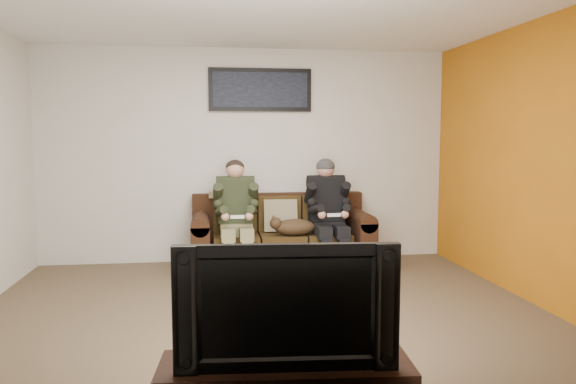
{
  "coord_description": "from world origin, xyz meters",
  "views": [
    {
      "loc": [
        -0.45,
        -4.67,
        1.54
      ],
      "look_at": [
        0.37,
        1.2,
        0.95
      ],
      "focal_mm": 35.0,
      "sensor_mm": 36.0,
      "label": 1
    }
  ],
  "objects": [
    {
      "name": "ceiling",
      "position": [
        0.0,
        0.0,
        2.6
      ],
      "size": [
        5.0,
        5.0,
        0.0
      ],
      "primitive_type": "plane",
      "rotation": [
        3.14,
        0.0,
        0.0
      ],
      "color": "silver",
      "rests_on": "ground"
    },
    {
      "name": "accent_wall_right",
      "position": [
        2.49,
        0.0,
        1.3
      ],
      "size": [
        0.0,
        4.5,
        4.5
      ],
      "primitive_type": "plane",
      "rotation": [
        1.57,
        0.0,
        -1.57
      ],
      "color": "#B96812",
      "rests_on": "ground"
    },
    {
      "name": "floor",
      "position": [
        0.0,
        0.0,
        0.0
      ],
      "size": [
        5.0,
        5.0,
        0.0
      ],
      "primitive_type": "plane",
      "color": "brown",
      "rests_on": "ground"
    },
    {
      "name": "television",
      "position": [
        -0.08,
        -1.95,
        0.72
      ],
      "size": [
        1.1,
        0.22,
        0.63
      ],
      "primitive_type": "imported",
      "rotation": [
        0.0,
        0.0,
        -0.07
      ],
      "color": "black",
      "rests_on": "tv_stand"
    },
    {
      "name": "throw_blanket",
      "position": [
        -0.26,
        2.08,
        0.85
      ],
      "size": [
        0.42,
        0.21,
        0.08
      ],
      "primitive_type": "cube",
      "color": "tan",
      "rests_on": "sofa"
    },
    {
      "name": "wall_back",
      "position": [
        0.0,
        2.25,
        1.3
      ],
      "size": [
        5.0,
        0.0,
        5.0
      ],
      "primitive_type": "plane",
      "rotation": [
        1.57,
        0.0,
        0.0
      ],
      "color": "beige",
      "rests_on": "ground"
    },
    {
      "name": "person_right",
      "position": [
        0.9,
        1.65,
        0.71
      ],
      "size": [
        0.51,
        0.86,
        1.28
      ],
      "color": "black",
      "rests_on": "sofa"
    },
    {
      "name": "person_left",
      "position": [
        -0.17,
        1.65,
        0.71
      ],
      "size": [
        0.51,
        0.87,
        1.27
      ],
      "color": "#847D52",
      "rests_on": "sofa"
    },
    {
      "name": "cat",
      "position": [
        0.48,
        1.57,
        0.51
      ],
      "size": [
        0.66,
        0.26,
        0.24
      ],
      "color": "#4D351E",
      "rests_on": "sofa"
    },
    {
      "name": "wall_right",
      "position": [
        2.5,
        0.0,
        1.3
      ],
      "size": [
        0.0,
        4.5,
        4.5
      ],
      "primitive_type": "plane",
      "rotation": [
        1.57,
        0.0,
        -1.57
      ],
      "color": "beige",
      "rests_on": "ground"
    },
    {
      "name": "wall_front",
      "position": [
        0.0,
        -2.25,
        1.3
      ],
      "size": [
        5.0,
        0.0,
        5.0
      ],
      "primitive_type": "plane",
      "rotation": [
        -1.57,
        0.0,
        0.0
      ],
      "color": "beige",
      "rests_on": "ground"
    },
    {
      "name": "throw_pillow",
      "position": [
        0.37,
        1.86,
        0.6
      ],
      "size": [
        0.4,
        0.19,
        0.39
      ],
      "primitive_type": "cube",
      "rotation": [
        -0.21,
        0.0,
        0.0
      ],
      "color": "#8A7A5A",
      "rests_on": "sofa"
    },
    {
      "name": "framed_poster",
      "position": [
        0.17,
        2.22,
        2.1
      ],
      "size": [
        1.25,
        0.05,
        0.52
      ],
      "color": "black",
      "rests_on": "wall_back"
    },
    {
      "name": "sofa",
      "position": [
        0.37,
        1.82,
        0.32
      ],
      "size": [
        2.07,
        0.89,
        0.85
      ],
      "color": "black",
      "rests_on": "ground"
    }
  ]
}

